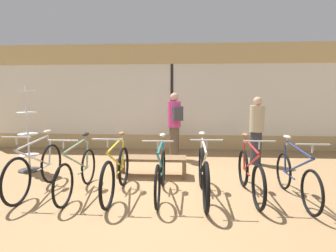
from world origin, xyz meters
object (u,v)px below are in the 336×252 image
object	(u,v)px
bicycle_right	(250,174)
display_bench	(152,160)
bicycle_center_right	(203,174)
accessory_rack	(28,137)
bicycle_far_left	(36,169)
customer_by_window	(175,124)
customer_near_rack	(257,129)
bicycle_center	(161,173)
bicycle_center_left	(117,172)
bicycle_left	(78,172)
bicycle_far_right	(296,177)

from	to	relation	value
bicycle_right	display_bench	distance (m)	2.00
bicycle_center_right	accessory_rack	distance (m)	3.98
bicycle_far_left	customer_by_window	size ratio (longest dim) A/B	1.04
bicycle_far_left	customer_near_rack	world-z (taller)	customer_near_rack
bicycle_far_left	bicycle_center	world-z (taller)	bicycle_far_left
bicycle_center	bicycle_center_right	world-z (taller)	bicycle_center_right
bicycle_center_left	accessory_rack	bearing A→B (deg)	150.51
bicycle_left	bicycle_right	size ratio (longest dim) A/B	1.01
bicycle_far_right	customer_by_window	size ratio (longest dim) A/B	0.98
bicycle_center_left	customer_by_window	size ratio (longest dim) A/B	1.01
bicycle_center	accessory_rack	xyz separation A→B (m)	(-3.04, 1.27, 0.38)
bicycle_center_right	bicycle_far_right	size ratio (longest dim) A/B	1.07
bicycle_far_left	bicycle_center	distance (m)	2.15
bicycle_center	customer_by_window	distance (m)	2.63
bicycle_far_left	bicycle_center_left	size ratio (longest dim) A/B	1.03
bicycle_left	bicycle_far_left	bearing A→B (deg)	177.86
bicycle_far_right	bicycle_far_left	bearing A→B (deg)	179.17
customer_by_window	bicycle_left	bearing A→B (deg)	-121.00
bicycle_far_right	accessory_rack	distance (m)	5.38
bicycle_right	bicycle_left	bearing A→B (deg)	-178.43
customer_by_window	display_bench	bearing A→B (deg)	-104.82
bicycle_left	bicycle_far_right	size ratio (longest dim) A/B	1.01
bicycle_left	bicycle_center	size ratio (longest dim) A/B	1.03
bicycle_center	bicycle_center_left	bearing A→B (deg)	-177.06
customer_by_window	bicycle_center_right	bearing A→B (deg)	-77.69
bicycle_far_left	accessory_rack	world-z (taller)	accessory_rack
bicycle_far_left	bicycle_right	distance (m)	3.62
bicycle_center	bicycle_center_right	xyz separation A→B (m)	(0.70, -0.04, 0.02)
accessory_rack	display_bench	bearing A→B (deg)	-4.59
bicycle_right	bicycle_center_right	bearing A→B (deg)	-171.81
customer_near_rack	bicycle_right	bearing A→B (deg)	-107.35
bicycle_far_right	customer_near_rack	xyz separation A→B (m)	(-0.04, 2.18, 0.48)
bicycle_center_left	bicycle_left	bearing A→B (deg)	177.32
bicycle_far_left	bicycle_center_right	distance (m)	2.85
bicycle_center_right	accessory_rack	world-z (taller)	accessory_rack
bicycle_left	bicycle_center	world-z (taller)	same
bicycle_far_left	display_bench	bearing A→B (deg)	28.55
bicycle_center	customer_by_window	world-z (taller)	customer_by_window
bicycle_far_left	accessory_rack	xyz separation A→B (m)	(-0.89, 1.24, 0.35)
bicycle_far_right	customer_near_rack	size ratio (longest dim) A/B	1.04
display_bench	bicycle_right	bearing A→B (deg)	-29.08
accessory_rack	bicycle_left	bearing A→B (deg)	-38.00
bicycle_center	bicycle_far_right	size ratio (longest dim) A/B	0.98
bicycle_left	bicycle_far_right	distance (m)	3.58
display_bench	customer_by_window	bearing A→B (deg)	75.18
bicycle_far_left	customer_by_window	distance (m)	3.45
bicycle_center_left	customer_near_rack	xyz separation A→B (m)	(2.86, 2.18, 0.46)
bicycle_right	display_bench	xyz separation A→B (m)	(-1.75, 0.97, -0.05)
bicycle_far_left	bicycle_center_right	size ratio (longest dim) A/B	1.00
display_bench	customer_near_rack	size ratio (longest dim) A/B	0.86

